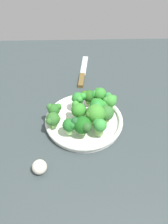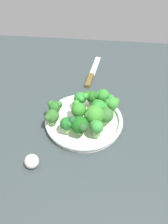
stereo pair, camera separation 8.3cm
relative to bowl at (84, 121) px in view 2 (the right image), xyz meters
The scene contains 17 objects.
ground_plane 4.46cm from the bowl, 36.80° to the left, with size 130.00×130.00×2.50cm, color #354041.
bowl is the anchor object (origin of this frame).
broccoli_floret_0 11.85cm from the bowl, 54.29° to the left, with size 5.45×5.06×6.68cm.
broccoli_floret_1 9.12cm from the bowl, ahead, with size 5.40×6.22×6.09cm.
broccoli_floret_2 7.51cm from the bowl, 22.84° to the left, with size 6.24×6.24×6.58cm.
broccoli_floret_3 7.54cm from the bowl, 29.56° to the right, with size 6.82×7.60×7.94cm.
broccoli_floret_4 8.97cm from the bowl, 95.79° to the right, with size 6.80×6.54×6.73cm.
broccoli_floret_5 9.93cm from the bowl, 75.70° to the left, with size 5.50×4.65×5.70cm.
broccoli_floret_6 5.72cm from the bowl, behind, with size 5.35×5.64×6.81cm.
broccoli_floret_7 12.19cm from the bowl, 27.82° to the left, with size 5.47×5.63×6.15cm.
broccoli_floret_8 11.74cm from the bowl, behind, with size 5.33×4.31×6.18cm.
broccoli_floret_9 9.67cm from the bowl, 127.65° to the right, with size 4.49×4.46×5.68cm.
broccoli_floret_10 10.34cm from the bowl, 56.48° to the right, with size 4.61×4.42×6.28cm.
broccoli_floret_11 8.41cm from the bowl, 105.97° to the left, with size 5.47×5.04×6.66cm.
broccoli_floret_12 12.23cm from the bowl, 161.56° to the right, with size 5.06×5.30×5.65cm.
knife 31.02cm from the bowl, 89.65° to the left, with size 5.59×26.70×1.50cm.
garlic_bulb 24.51cm from the bowl, 125.18° to the right, with size 4.59×4.59×4.59cm, color #EDE5CE.
Camera 2 is at (3.71, -62.04, 63.33)cm, focal length 37.55 mm.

